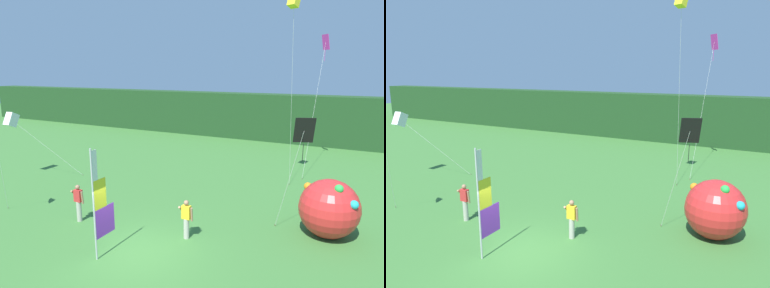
{
  "view_description": "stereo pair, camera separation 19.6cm",
  "coord_description": "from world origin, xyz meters",
  "views": [
    {
      "loc": [
        7.09,
        -9.23,
        6.5
      ],
      "look_at": [
        0.43,
        3.49,
        3.44
      ],
      "focal_mm": 32.38,
      "sensor_mm": 36.0,
      "label": 1
    },
    {
      "loc": [
        7.26,
        -9.14,
        6.5
      ],
      "look_at": [
        0.43,
        3.49,
        3.44
      ],
      "focal_mm": 32.38,
      "sensor_mm": 36.0,
      "label": 2
    }
  ],
  "objects": [
    {
      "name": "ground_plane",
      "position": [
        0.0,
        0.0,
        0.0
      ],
      "size": [
        120.0,
        120.0,
        0.0
      ],
      "primitive_type": "plane",
      "color": "#3D7533"
    },
    {
      "name": "distant_treeline",
      "position": [
        0.0,
        23.04,
        2.17
      ],
      "size": [
        80.0,
        2.4,
        4.34
      ],
      "primitive_type": "cube",
      "color": "#1E421E",
      "rests_on": "ground"
    },
    {
      "name": "banner_flag",
      "position": [
        -1.0,
        -0.7,
        1.92
      ],
      "size": [
        0.06,
        1.03,
        4.0
      ],
      "color": "#B7B7BC",
      "rests_on": "ground"
    },
    {
      "name": "person_near_banner",
      "position": [
        1.04,
        1.85,
        0.84
      ],
      "size": [
        0.55,
        0.48,
        1.58
      ],
      "color": "#B7B2A3",
      "rests_on": "ground"
    },
    {
      "name": "person_mid_field",
      "position": [
        -3.9,
        1.08,
        0.89
      ],
      "size": [
        0.55,
        0.48,
        1.67
      ],
      "color": "#B7B2A3",
      "rests_on": "ground"
    },
    {
      "name": "inflatable_balloon",
      "position": [
        5.94,
        4.62,
        1.18
      ],
      "size": [
        2.34,
        2.34,
        2.35
      ],
      "color": "red",
      "rests_on": "ground"
    },
    {
      "name": "kite_magenta_diamond_2",
      "position": [
        3.94,
        15.48,
        7.92
      ],
      "size": [
        0.62,
        4.24,
        8.81
      ],
      "color": "brown",
      "rests_on": "ground"
    },
    {
      "name": "kite_black_diamond_3",
      "position": [
        4.85,
        4.19,
        4.17
      ],
      "size": [
        1.44,
        0.7,
        4.79
      ],
      "color": "brown",
      "rests_on": "ground"
    },
    {
      "name": "kite_yellow_box_4",
      "position": [
        3.12,
        9.27,
        9.86
      ],
      "size": [
        0.63,
        1.47,
        10.3
      ],
      "color": "brown",
      "rests_on": "ground"
    },
    {
      "name": "kite_white_box_5",
      "position": [
        -12.16,
        4.04,
        3.59
      ],
      "size": [
        3.66,
        2.59,
        4.08
      ],
      "color": "brown",
      "rests_on": "ground"
    }
  ]
}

